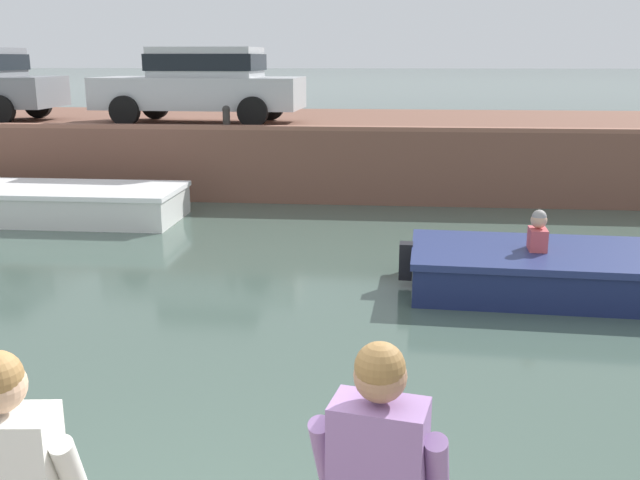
% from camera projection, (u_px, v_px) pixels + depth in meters
% --- Properties ---
extents(ground_plane, '(400.00, 400.00, 0.00)m').
position_uv_depth(ground_plane, '(304.00, 292.00, 8.55)').
color(ground_plane, '#42564C').
extents(far_quay_wall, '(60.00, 6.00, 1.41)m').
position_uv_depth(far_quay_wall, '(346.00, 149.00, 16.37)').
color(far_quay_wall, brown).
rests_on(far_quay_wall, ground).
extents(far_wall_coping, '(60.00, 0.24, 0.08)m').
position_uv_depth(far_wall_coping, '(338.00, 128.00, 13.41)').
color(far_wall_coping, '#925F4C').
rests_on(far_wall_coping, far_quay_wall).
extents(boat_moored_west_white, '(5.81, 1.73, 0.58)m').
position_uv_depth(boat_moored_west_white, '(28.00, 203.00, 12.39)').
color(boat_moored_west_white, white).
rests_on(boat_moored_west_white, ground).
extents(motorboat_passing, '(5.95, 1.95, 1.00)m').
position_uv_depth(motorboat_passing, '(639.00, 275.00, 8.34)').
color(motorboat_passing, navy).
rests_on(motorboat_passing, ground).
extents(car_left_inner_silver, '(4.28, 2.04, 1.54)m').
position_uv_depth(car_left_inner_silver, '(203.00, 82.00, 14.78)').
color(car_left_inner_silver, '#B7BABC').
rests_on(car_left_inner_silver, far_quay_wall).
extents(mooring_bollard_mid, '(0.15, 0.15, 0.44)m').
position_uv_depth(mooring_bollard_mid, '(226.00, 116.00, 13.68)').
color(mooring_bollard_mid, '#2D2B28').
rests_on(mooring_bollard_mid, far_quay_wall).
extents(person_seated_right, '(0.58, 0.59, 0.96)m').
position_uv_depth(person_seated_right, '(380.00, 480.00, 2.78)').
color(person_seated_right, '#282833').
rests_on(person_seated_right, near_quay).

